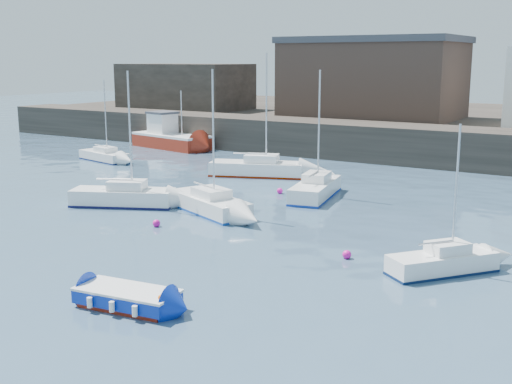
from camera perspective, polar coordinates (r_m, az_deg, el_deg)
The scene contains 16 objects.
water at distance 25.03m, azimuth -14.78°, elevation -8.15°, with size 220.00×220.00×0.00m, color #2D4760.
quay_wall at distance 54.30m, azimuth 12.93°, elevation 4.21°, with size 90.00×5.00×3.00m, color #28231E.
land_strip at distance 71.48m, azimuth 17.67°, elevation 5.63°, with size 90.00×32.00×2.80m, color #28231E.
warehouse at distance 63.47m, azimuth 10.35°, elevation 10.00°, with size 16.40×10.40×7.60m.
bldg_west at distance 73.68m, azimuth -6.32°, elevation 9.31°, with size 14.00×8.00×5.00m.
blue_dinghy at distance 22.59m, azimuth -11.38°, elevation -9.16°, with size 3.77×2.11×0.69m.
fishing_boat at distance 62.05m, azimuth -7.70°, elevation 4.90°, with size 8.70×4.60×5.47m.
sailboat_a at distance 37.91m, azimuth -11.71°, elevation -0.38°, with size 6.17×4.21×7.70m.
sailboat_b at distance 35.59m, azimuth -4.21°, elevation -1.01°, with size 6.35×4.18×7.83m.
sailboat_c at distance 26.63m, azimuth 16.27°, elevation -5.99°, with size 3.90×4.43×5.92m.
sailboat_e at distance 55.00m, azimuth -13.34°, elevation 3.16°, with size 5.44×2.76×6.70m.
sailboat_f at distance 39.47m, azimuth 5.31°, elevation 0.29°, with size 3.07×6.19×7.71m.
sailboat_h at distance 46.60m, azimuth 0.15°, elevation 2.14°, with size 7.14×4.45×8.77m.
buoy_near at distance 32.97m, azimuth -8.83°, elevation -3.06°, with size 0.39×0.39×0.39m, color #E31095.
buoy_mid at distance 27.77m, azimuth 8.07°, elevation -5.87°, with size 0.38×0.38×0.38m, color #E31095.
buoy_far at distance 40.56m, azimuth 2.13°, elevation -0.14°, with size 0.38×0.38×0.38m, color #E31095.
Camera 1 is at (17.34, -15.99, 8.36)m, focal length 45.00 mm.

